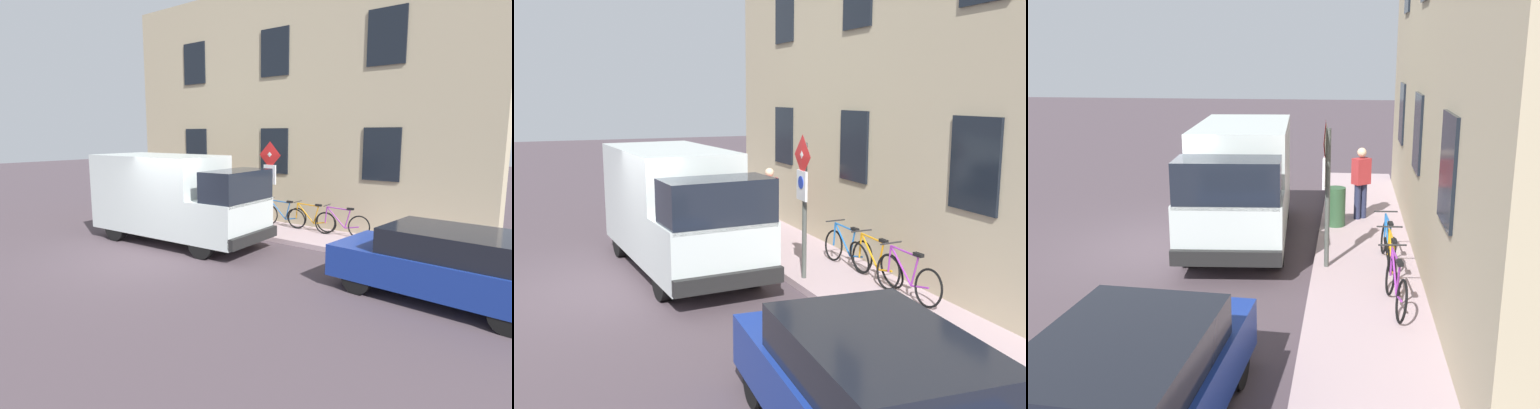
# 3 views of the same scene
# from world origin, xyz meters

# --- Properties ---
(ground_plane) EXTENTS (80.00, 80.00, 0.00)m
(ground_plane) POSITION_xyz_m (0.00, 0.00, 0.00)
(ground_plane) COLOR #483C43
(sidewalk_slab) EXTENTS (1.95, 15.60, 0.14)m
(sidewalk_slab) POSITION_xyz_m (4.17, 0.00, 0.07)
(sidewalk_slab) COLOR #AD9499
(sidewalk_slab) RESTS_ON ground_plane
(building_facade) EXTENTS (0.75, 13.60, 7.93)m
(building_facade) POSITION_xyz_m (5.50, 0.00, 3.97)
(building_facade) COLOR tan
(building_facade) RESTS_ON ground_plane
(sign_post_stacked) EXTENTS (0.16, 0.56, 2.63)m
(sign_post_stacked) POSITION_xyz_m (3.41, -1.11, 1.91)
(sign_post_stacked) COLOR #474C47
(sign_post_stacked) RESTS_ON sidewalk_slab
(delivery_van) EXTENTS (2.39, 5.46, 2.50)m
(delivery_van) POSITION_xyz_m (1.49, 0.86, 1.33)
(delivery_van) COLOR silver
(delivery_van) RESTS_ON ground_plane
(parked_hatchback) EXTENTS (2.01, 4.11, 1.38)m
(parked_hatchback) POSITION_xyz_m (1.64, -6.50, 0.73)
(parked_hatchback) COLOR navy
(parked_hatchback) RESTS_ON ground_plane
(bicycle_purple) EXTENTS (0.46, 1.71, 0.89)m
(bicycle_purple) POSITION_xyz_m (4.60, -2.84, 0.51)
(bicycle_purple) COLOR black
(bicycle_purple) RESTS_ON sidewalk_slab
(bicycle_orange) EXTENTS (0.46, 1.72, 0.89)m
(bicycle_orange) POSITION_xyz_m (4.60, -1.79, 0.51)
(bicycle_orange) COLOR black
(bicycle_orange) RESTS_ON sidewalk_slab
(bicycle_blue) EXTENTS (0.46, 1.71, 0.89)m
(bicycle_blue) POSITION_xyz_m (4.60, -0.74, 0.51)
(bicycle_blue) COLOR black
(bicycle_blue) RESTS_ON sidewalk_slab
(pedestrian) EXTENTS (0.48, 0.45, 1.72)m
(pedestrian) POSITION_xyz_m (4.12, 2.31, 1.07)
(pedestrian) COLOR #262B47
(pedestrian) RESTS_ON sidewalk_slab
(litter_bin) EXTENTS (0.44, 0.44, 0.90)m
(litter_bin) POSITION_xyz_m (3.54, 1.63, 0.59)
(litter_bin) COLOR #2D5133
(litter_bin) RESTS_ON sidewalk_slab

